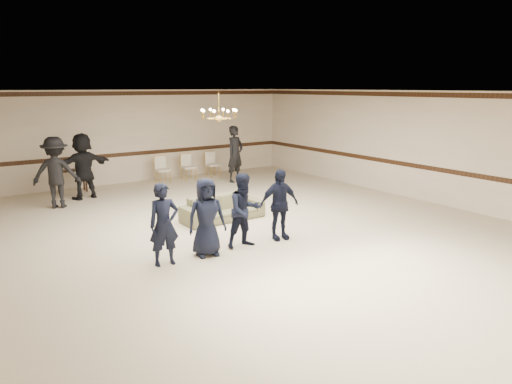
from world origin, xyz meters
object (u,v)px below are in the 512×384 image
at_px(chandelier, 219,105).
at_px(boy_a, 164,225).
at_px(adult_left, 56,173).
at_px(boy_d, 279,204).
at_px(adult_right, 235,154).
at_px(console_table, 72,181).
at_px(adult_mid, 83,166).
at_px(banquet_chair_right, 213,164).
at_px(settee, 223,208).
at_px(boy_c, 245,210).
at_px(boy_b, 206,217).
at_px(banquet_chair_left, 163,170).
at_px(banquet_chair_mid, 189,167).

xyz_separation_m(chandelier, boy_a, (-2.38, -2.03, -2.09)).
relative_size(boy_a, adult_left, 0.80).
xyz_separation_m(boy_d, adult_left, (-3.42, 5.68, 0.20)).
distance_m(chandelier, adult_right, 5.25).
distance_m(adult_left, console_table, 2.02).
xyz_separation_m(adult_mid, banquet_chair_right, (4.89, 0.86, -0.52)).
xyz_separation_m(boy_a, settee, (2.44, 2.01, -0.48)).
bearing_deg(boy_c, boy_a, -176.21).
xyz_separation_m(chandelier, adult_right, (2.90, 3.95, -1.88)).
xyz_separation_m(settee, adult_right, (2.84, 3.97, 0.68)).
bearing_deg(console_table, adult_mid, -83.97).
bearing_deg(boy_b, adult_left, 115.75).
xyz_separation_m(adult_left, banquet_chair_left, (3.79, 1.56, -0.52)).
bearing_deg(banquet_chair_right, boy_b, -117.73).
relative_size(boy_a, adult_mid, 0.80).
xyz_separation_m(boy_c, adult_mid, (-1.62, 6.38, 0.20)).
distance_m(boy_c, adult_right, 6.92).
relative_size(settee, adult_left, 1.06).
bearing_deg(banquet_chair_mid, chandelier, -105.70).
distance_m(adult_mid, adult_right, 5.12).
bearing_deg(banquet_chair_mid, console_table, 179.36).
xyz_separation_m(settee, console_table, (-2.37, 5.43, 0.06)).
height_order(boy_b, boy_d, same).
distance_m(settee, adult_right, 4.93).
xyz_separation_m(boy_a, banquet_chair_right, (5.07, 7.24, -0.32)).
height_order(boy_d, settee, boy_d).
distance_m(boy_b, adult_right, 7.42).
xyz_separation_m(boy_b, adult_right, (4.38, 5.98, 0.20)).
relative_size(boy_a, banquet_chair_mid, 1.69).
bearing_deg(banquet_chair_right, boy_a, -122.79).
relative_size(chandelier, settee, 0.45).
bearing_deg(adult_mid, console_table, -94.50).
relative_size(boy_c, banquet_chair_mid, 1.69).
bearing_deg(banquet_chair_right, adult_mid, -167.81).
xyz_separation_m(boy_c, adult_left, (-2.52, 5.68, 0.20)).
distance_m(boy_b, boy_d, 1.80).
bearing_deg(chandelier, console_table, 113.15).
distance_m(boy_a, banquet_chair_right, 8.85).
relative_size(adult_mid, console_table, 2.25).
xyz_separation_m(boy_a, banquet_chair_left, (3.07, 7.24, -0.32)).
relative_size(boy_a, boy_b, 1.00).
xyz_separation_m(boy_a, adult_mid, (0.18, 6.38, 0.20)).
height_order(boy_c, banquet_chair_left, boy_c).
bearing_deg(adult_right, boy_b, -144.26).
height_order(settee, banquet_chair_right, banquet_chair_right).
distance_m(chandelier, boy_d, 2.93).
bearing_deg(console_table, adult_right, -15.73).
bearing_deg(adult_mid, banquet_chair_left, -174.03).
xyz_separation_m(boy_b, boy_d, (1.80, 0.00, 0.00)).
xyz_separation_m(boy_b, settee, (1.54, 2.01, -0.48)).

